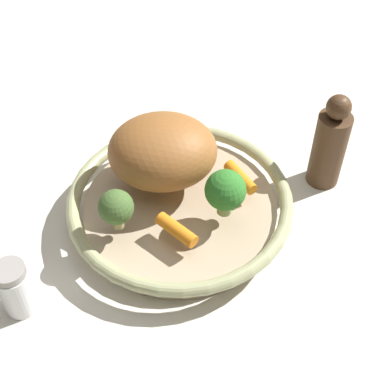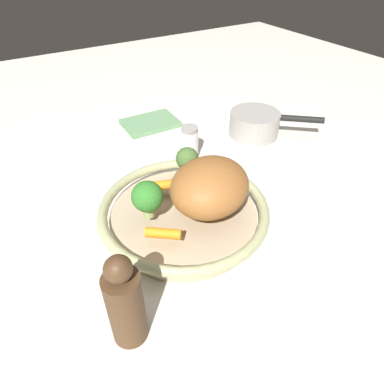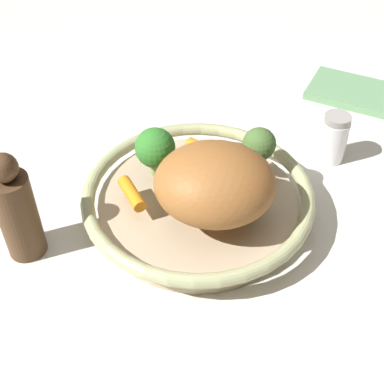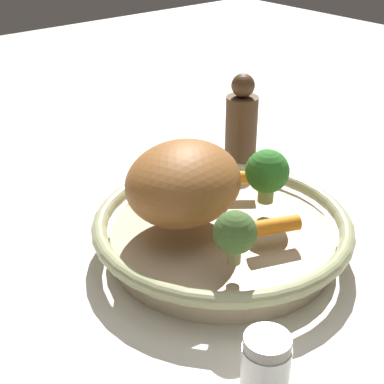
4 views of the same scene
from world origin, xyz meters
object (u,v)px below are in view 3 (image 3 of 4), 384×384
roast_chicken_piece (215,184)px  broccoli_floret_large (259,145)px  serving_bowl (198,201)px  broccoli_floret_small (155,149)px  baby_carrot_left (204,152)px  pepper_mill (17,211)px  salt_shaker (333,138)px  baby_carrot_near_rim (132,194)px  dish_towel (351,92)px

roast_chicken_piece → broccoli_floret_large: (-0.02, -0.11, -0.01)m
serving_bowl → broccoli_floret_small: broccoli_floret_small is taller
serving_bowl → baby_carrot_left: bearing=-72.2°
roast_chicken_piece → pepper_mill: size_ratio=0.96×
salt_shaker → pepper_mill: bearing=48.6°
roast_chicken_piece → pepper_mill: 0.24m
serving_bowl → broccoli_floret_large: size_ratio=5.20×
serving_bowl → baby_carrot_near_rim: bearing=37.6°
pepper_mill → dish_towel: 0.62m
broccoli_floret_small → salt_shaker: bearing=-136.0°
serving_bowl → broccoli_floret_small: (0.06, -0.01, 0.06)m
broccoli_floret_large → baby_carrot_near_rim: bearing=46.6°
roast_chicken_piece → baby_carrot_near_rim: 0.11m
baby_carrot_near_rim → broccoli_floret_small: 0.07m
serving_bowl → pepper_mill: (0.17, 0.15, 0.04)m
serving_bowl → dish_towel: size_ratio=2.11×
roast_chicken_piece → pepper_mill: (0.21, 0.12, -0.02)m
serving_bowl → roast_chicken_piece: roast_chicken_piece is taller
broccoli_floret_large → pepper_mill: (0.23, 0.22, -0.02)m
serving_bowl → roast_chicken_piece: 0.08m
serving_bowl → broccoli_floret_large: bearing=-125.2°
baby_carrot_left → broccoli_floret_small: 0.08m
baby_carrot_left → baby_carrot_near_rim: bearing=67.5°
roast_chicken_piece → baby_carrot_left: size_ratio=2.52×
salt_shaker → pepper_mill: pepper_mill is taller
roast_chicken_piece → broccoli_floret_large: roast_chicken_piece is taller
baby_carrot_near_rim → dish_towel: 0.49m
baby_carrot_near_rim → salt_shaker: bearing=-128.8°
pepper_mill → roast_chicken_piece: bearing=-150.2°
roast_chicken_piece → broccoli_floret_small: 0.11m
salt_shaker → pepper_mill: (0.30, 0.35, 0.03)m
broccoli_floret_large → dish_towel: 0.33m
serving_bowl → baby_carrot_left: 0.07m
baby_carrot_left → broccoli_floret_small: size_ratio=0.86×
pepper_mill → dish_towel: (-0.30, -0.54, -0.06)m
baby_carrot_near_rim → salt_shaker: size_ratio=0.72×
serving_bowl → broccoli_floret_small: bearing=-6.1°
baby_carrot_near_rim → broccoli_floret_large: broccoli_floret_large is taller
roast_chicken_piece → salt_shaker: bearing=-113.4°
serving_bowl → salt_shaker: 0.24m
baby_carrot_near_rim → baby_carrot_left: bearing=-112.5°
roast_chicken_piece → baby_carrot_near_rim: size_ratio=2.58×
serving_bowl → dish_towel: (-0.12, -0.39, -0.02)m
dish_towel → broccoli_floret_small: bearing=64.0°
broccoli_floret_large → baby_carrot_left: bearing=10.0°
serving_bowl → pepper_mill: pepper_mill is taller
pepper_mill → dish_towel: size_ratio=1.05×
baby_carrot_left → broccoli_floret_small: (0.04, 0.06, 0.03)m
baby_carrot_near_rim → pepper_mill: pepper_mill is taller
broccoli_floret_small → dish_towel: broccoli_floret_small is taller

